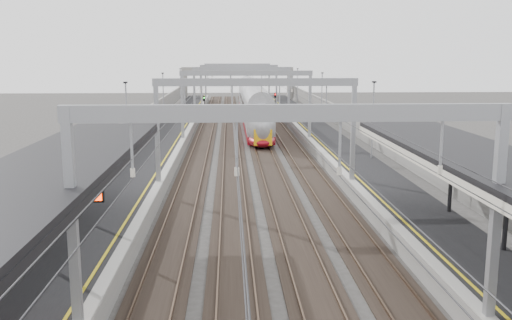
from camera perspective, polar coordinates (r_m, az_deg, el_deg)
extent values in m
cube|color=black|center=(60.15, -8.69, 2.12)|extent=(4.00, 120.00, 1.00)
cube|color=black|center=(60.60, 6.54, 2.23)|extent=(4.00, 120.00, 1.00)
cube|color=black|center=(59.95, -5.35, 1.72)|extent=(2.40, 140.00, 0.08)
cube|color=brown|center=(59.97, -6.04, 1.80)|extent=(0.07, 140.00, 0.14)
cube|color=brown|center=(59.91, -4.66, 1.81)|extent=(0.07, 140.00, 0.14)
cube|color=black|center=(59.88, -2.48, 1.74)|extent=(2.40, 140.00, 0.08)
cube|color=brown|center=(59.87, -3.17, 1.82)|extent=(0.07, 140.00, 0.14)
cube|color=brown|center=(59.88, -1.79, 1.83)|extent=(0.07, 140.00, 0.14)
cube|color=black|center=(59.97, 0.39, 1.77)|extent=(2.40, 140.00, 0.08)
cube|color=brown|center=(59.92, -0.30, 1.85)|extent=(0.07, 140.00, 0.14)
cube|color=brown|center=(60.00, 1.08, 1.86)|extent=(0.07, 140.00, 0.14)
cube|color=black|center=(60.20, 3.24, 1.78)|extent=(2.40, 140.00, 0.08)
cube|color=brown|center=(60.12, 2.56, 1.86)|extent=(0.07, 140.00, 0.14)
cube|color=brown|center=(60.27, 3.92, 1.87)|extent=(0.07, 140.00, 0.14)
cube|color=gray|center=(17.48, -17.91, -5.61)|extent=(0.28, 0.28, 6.60)
cube|color=gray|center=(18.68, 22.88, -4.92)|extent=(0.28, 0.28, 6.60)
cube|color=gray|center=(16.39, 3.31, 4.71)|extent=(13.00, 0.25, 0.50)
cube|color=gray|center=(36.80, -9.86, 2.90)|extent=(0.28, 0.28, 6.60)
cube|color=gray|center=(37.38, 9.70, 3.02)|extent=(0.28, 0.28, 6.60)
cube|color=gray|center=(36.29, -0.01, 7.79)|extent=(13.00, 0.25, 0.50)
cube|color=gray|center=(56.60, -7.39, 5.51)|extent=(0.28, 0.28, 6.60)
cube|color=gray|center=(56.98, 5.41, 5.58)|extent=(0.28, 0.28, 6.60)
cube|color=gray|center=(56.27, -0.98, 8.68)|extent=(13.00, 0.25, 0.50)
cube|color=gray|center=(76.50, -6.19, 6.76)|extent=(0.28, 0.28, 6.60)
cube|color=gray|center=(76.78, 3.31, 6.82)|extent=(0.28, 0.28, 6.60)
cube|color=gray|center=(76.25, -1.44, 9.10)|extent=(13.00, 0.25, 0.50)
cube|color=gray|center=(96.44, -5.48, 7.50)|extent=(0.28, 0.28, 6.60)
cube|color=gray|center=(96.66, 2.06, 7.54)|extent=(0.28, 0.28, 6.60)
cube|color=gray|center=(96.25, -1.71, 9.35)|extent=(13.00, 0.25, 0.50)
cube|color=gray|center=(114.40, -5.06, 7.94)|extent=(0.28, 0.28, 6.60)
cube|color=gray|center=(114.59, 1.31, 7.98)|extent=(0.28, 0.28, 6.60)
cube|color=gray|center=(114.24, -1.88, 9.50)|extent=(13.00, 0.25, 0.50)
cylinder|color=#262628|center=(64.37, -5.23, 7.19)|extent=(0.03, 140.00, 0.03)
cylinder|color=#262628|center=(64.31, -2.54, 7.22)|extent=(0.03, 140.00, 0.03)
cylinder|color=#262628|center=(64.39, 0.15, 7.24)|extent=(0.03, 140.00, 0.03)
cylinder|color=#262628|center=(64.61, 2.83, 7.24)|extent=(0.03, 140.00, 0.03)
cube|color=black|center=(18.72, -22.29, -2.26)|extent=(4.40, 30.00, 0.24)
cylinder|color=black|center=(29.92, -18.14, -1.67)|extent=(0.20, 0.20, 4.00)
cube|color=black|center=(19.37, -17.28, -3.28)|extent=(1.60, 0.15, 0.55)
cube|color=#FF2E05|center=(19.29, -17.34, -3.33)|extent=(1.50, 0.02, 0.42)
cylinder|color=black|center=(31.01, 18.94, -1.31)|extent=(0.20, 0.20, 4.00)
cube|color=gray|center=(114.26, -1.87, 8.92)|extent=(22.00, 2.20, 1.40)
cube|color=gray|center=(114.70, -7.16, 7.30)|extent=(1.00, 2.20, 6.20)
cube|color=gray|center=(115.02, 3.42, 7.37)|extent=(1.00, 2.20, 6.20)
cube|color=gray|center=(60.42, -11.74, 3.11)|extent=(0.30, 120.00, 3.20)
cube|color=gray|center=(61.05, 9.53, 3.25)|extent=(0.30, 120.00, 3.20)
cube|color=maroon|center=(68.67, -0.01, 3.34)|extent=(2.79, 23.76, 0.83)
cube|color=gray|center=(68.46, -0.01, 4.97)|extent=(2.79, 23.76, 3.10)
cube|color=black|center=(60.48, 0.36, 2.07)|extent=(2.07, 2.48, 0.52)
cube|color=maroon|center=(92.69, -0.72, 5.15)|extent=(2.79, 23.76, 0.83)
cube|color=gray|center=(92.53, -0.72, 6.36)|extent=(2.79, 23.76, 3.10)
cube|color=black|center=(84.45, -0.52, 4.42)|extent=(2.07, 2.48, 0.52)
ellipsoid|color=gray|center=(56.49, 0.57, 3.51)|extent=(2.79, 5.37, 4.34)
cube|color=#EAA60C|center=(54.41, 0.70, 2.27)|extent=(1.76, 0.12, 1.55)
cube|color=black|center=(54.67, 0.68, 3.94)|extent=(1.65, 0.59, 0.97)
cylinder|color=black|center=(80.92, -5.19, 4.98)|extent=(0.12, 0.12, 3.00)
cube|color=black|center=(80.78, -5.21, 6.11)|extent=(0.32, 0.22, 0.75)
sphere|color=#0CE526|center=(80.64, -5.21, 6.21)|extent=(0.16, 0.16, 0.16)
cylinder|color=black|center=(80.73, 0.79, 5.01)|extent=(0.12, 0.12, 3.00)
cube|color=black|center=(80.59, 0.80, 6.14)|extent=(0.32, 0.22, 0.75)
sphere|color=red|center=(80.45, 0.80, 6.24)|extent=(0.16, 0.16, 0.16)
cylinder|color=black|center=(88.16, 1.93, 5.45)|extent=(0.12, 0.12, 3.00)
cube|color=black|center=(88.04, 1.94, 6.49)|extent=(0.32, 0.22, 0.75)
sphere|color=red|center=(87.91, 1.95, 6.58)|extent=(0.16, 0.16, 0.16)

